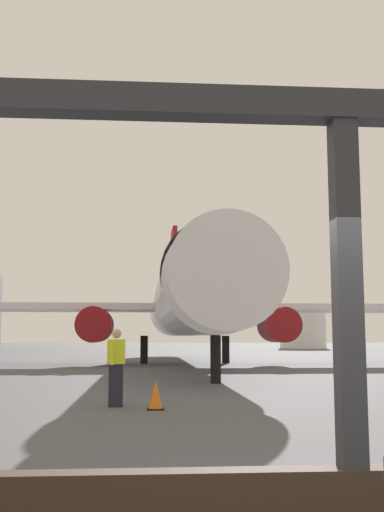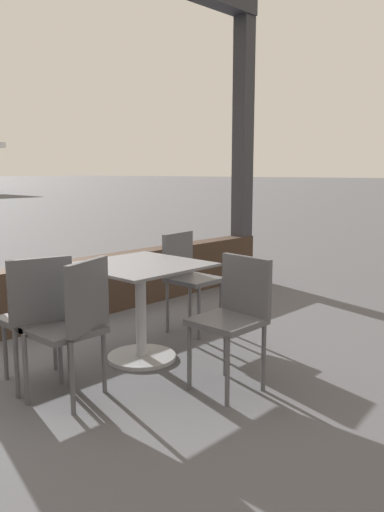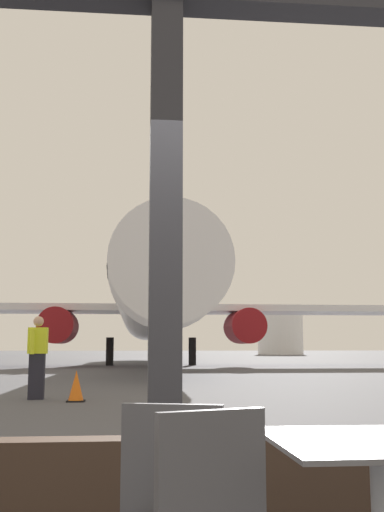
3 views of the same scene
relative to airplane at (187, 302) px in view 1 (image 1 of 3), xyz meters
The scene contains 6 objects.
ground_plane 9.97m from the airplane, 95.08° to the left, with size 220.00×220.00×0.00m, color #4C4C51.
window_frame 30.78m from the airplane, 91.54° to the right, with size 7.62×0.24×3.56m.
airplane is the anchor object (origin of this frame).
ground_crew_worker 21.44m from the airplane, 98.23° to the right, with size 0.40×0.54×1.74m.
traffic_cone 22.02m from the airplane, 95.70° to the right, with size 0.36×0.36×0.62m.
fuel_storage_tank 50.62m from the airplane, 68.43° to the left, with size 6.06×6.06×5.18m, color white.
Camera 1 is at (-1.60, -4.87, 1.57)m, focal length 44.18 mm.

